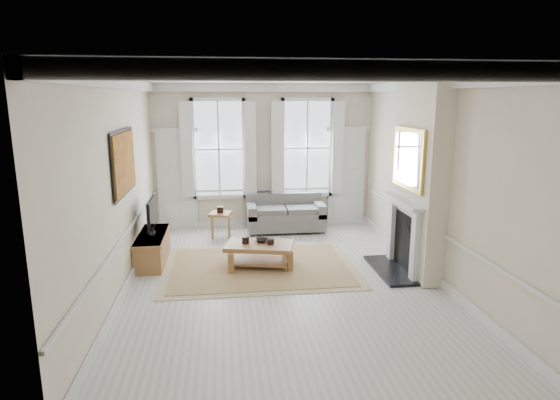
{
  "coord_description": "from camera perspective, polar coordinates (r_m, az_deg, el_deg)",
  "views": [
    {
      "loc": [
        -0.97,
        -7.5,
        3.08
      ],
      "look_at": [
        0.05,
        0.78,
        1.25
      ],
      "focal_mm": 30.0,
      "sensor_mm": 36.0,
      "label": 1
    }
  ],
  "objects": [
    {
      "name": "floor",
      "position": [
        8.16,
        0.29,
        -9.79
      ],
      "size": [
        7.2,
        7.2,
        0.0
      ],
      "primitive_type": "plane",
      "color": "#B7B5AD",
      "rests_on": "ground"
    },
    {
      "name": "ceiling",
      "position": [
        7.57,
        0.32,
        14.8
      ],
      "size": [
        7.2,
        7.2,
        0.0
      ],
      "primitive_type": "plane",
      "rotation": [
        3.14,
        0.0,
        0.0
      ],
      "color": "white",
      "rests_on": "back_wall"
    },
    {
      "name": "back_wall",
      "position": [
        11.22,
        -2.06,
        5.31
      ],
      "size": [
        5.2,
        0.0,
        5.2
      ],
      "primitive_type": "plane",
      "rotation": [
        1.57,
        0.0,
        0.0
      ],
      "color": "beige",
      "rests_on": "floor"
    },
    {
      "name": "left_wall",
      "position": [
        7.8,
        -19.02,
        1.5
      ],
      "size": [
        0.0,
        7.2,
        7.2
      ],
      "primitive_type": "plane",
      "rotation": [
        1.57,
        0.0,
        1.57
      ],
      "color": "beige",
      "rests_on": "floor"
    },
    {
      "name": "right_wall",
      "position": [
        8.42,
        18.16,
        2.32
      ],
      "size": [
        0.0,
        7.2,
        7.2
      ],
      "primitive_type": "plane",
      "rotation": [
        1.57,
        0.0,
        -1.57
      ],
      "color": "beige",
      "rests_on": "floor"
    },
    {
      "name": "window_left",
      "position": [
        11.11,
        -7.48,
        6.18
      ],
      "size": [
        1.26,
        0.2,
        2.2
      ],
      "primitive_type": null,
      "color": "#B2BCC6",
      "rests_on": "back_wall"
    },
    {
      "name": "window_right",
      "position": [
        11.29,
        3.31,
        6.36
      ],
      "size": [
        1.26,
        0.2,
        2.2
      ],
      "primitive_type": null,
      "color": "#B2BCC6",
      "rests_on": "back_wall"
    },
    {
      "name": "door_left",
      "position": [
        11.28,
        -12.46,
        2.23
      ],
      "size": [
        0.9,
        0.08,
        2.3
      ],
      "primitive_type": "cube",
      "color": "silver",
      "rests_on": "floor"
    },
    {
      "name": "door_right",
      "position": [
        11.62,
        8.11,
        2.7
      ],
      "size": [
        0.9,
        0.08,
        2.3
      ],
      "primitive_type": "cube",
      "color": "silver",
      "rests_on": "floor"
    },
    {
      "name": "painting",
      "position": [
        8.02,
        -18.48,
        4.37
      ],
      "size": [
        0.05,
        1.66,
        1.06
      ],
      "primitive_type": "cube",
      "color": "#C07C21",
      "rests_on": "left_wall"
    },
    {
      "name": "chimney_breast",
      "position": [
        8.52,
        16.53,
        2.55
      ],
      "size": [
        0.35,
        1.7,
        3.38
      ],
      "primitive_type": "cube",
      "color": "beige",
      "rests_on": "floor"
    },
    {
      "name": "hearth",
      "position": [
        8.8,
        13.29,
        -8.29
      ],
      "size": [
        0.55,
        1.5,
        0.05
      ],
      "primitive_type": "cube",
      "color": "black",
      "rests_on": "floor"
    },
    {
      "name": "fireplace",
      "position": [
        8.65,
        14.76,
        -3.79
      ],
      "size": [
        0.21,
        1.45,
        1.33
      ],
      "color": "silver",
      "rests_on": "floor"
    },
    {
      "name": "mirror",
      "position": [
        8.39,
        15.32,
        4.89
      ],
      "size": [
        0.06,
        1.26,
        1.06
      ],
      "primitive_type": "cube",
      "color": "gold",
      "rests_on": "chimney_breast"
    },
    {
      "name": "sofa",
      "position": [
        11.04,
        0.64,
        -1.9
      ],
      "size": [
        1.8,
        0.87,
        0.85
      ],
      "color": "#5E5F5C",
      "rests_on": "floor"
    },
    {
      "name": "side_table",
      "position": [
        10.61,
        -7.27,
        -2.1
      ],
      "size": [
        0.56,
        0.56,
        0.55
      ],
      "rotation": [
        0.0,
        0.0,
        -0.27
      ],
      "color": "brown",
      "rests_on": "floor"
    },
    {
      "name": "rug",
      "position": [
        8.76,
        -2.5,
        -8.13
      ],
      "size": [
        3.5,
        2.6,
        0.02
      ],
      "primitive_type": "cube",
      "color": "#9B7750",
      "rests_on": "floor"
    },
    {
      "name": "coffee_table",
      "position": [
        8.64,
        -2.53,
        -5.86
      ],
      "size": [
        1.35,
        0.97,
        0.46
      ],
      "rotation": [
        0.0,
        0.0,
        -0.23
      ],
      "color": "brown",
      "rests_on": "rug"
    },
    {
      "name": "ceramic_pot_a",
      "position": [
        8.63,
        -4.22,
        -4.88
      ],
      "size": [
        0.13,
        0.13,
        0.13
      ],
      "primitive_type": "cylinder",
      "color": "black",
      "rests_on": "coffee_table"
    },
    {
      "name": "ceramic_pot_b",
      "position": [
        8.57,
        -1.17,
        -5.1
      ],
      "size": [
        0.13,
        0.13,
        0.1
      ],
      "primitive_type": "cylinder",
      "color": "black",
      "rests_on": "coffee_table"
    },
    {
      "name": "bowl",
      "position": [
        8.71,
        -2.26,
        -4.95
      ],
      "size": [
        0.31,
        0.31,
        0.06
      ],
      "primitive_type": "imported",
      "rotation": [
        0.0,
        0.0,
        -0.36
      ],
      "color": "black",
      "rests_on": "coffee_table"
    },
    {
      "name": "tv_stand",
      "position": [
        9.3,
        -15.26,
        -5.64
      ],
      "size": [
        0.49,
        1.53,
        0.55
      ],
      "primitive_type": "cube",
      "color": "brown",
      "rests_on": "floor"
    },
    {
      "name": "tv",
      "position": [
        9.12,
        -15.36,
        -1.64
      ],
      "size": [
        0.08,
        0.9,
        0.68
      ],
      "color": "black",
      "rests_on": "tv_stand"
    }
  ]
}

